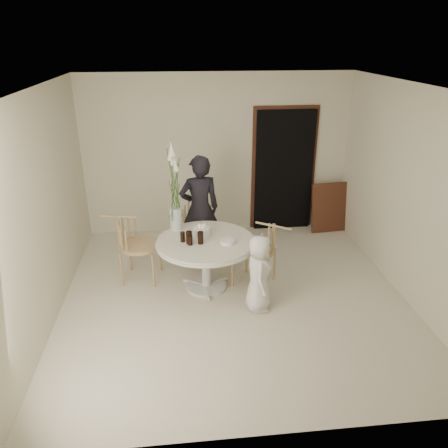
{
  "coord_description": "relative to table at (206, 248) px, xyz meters",
  "views": [
    {
      "loc": [
        -0.67,
        -4.96,
        3.23
      ],
      "look_at": [
        -0.1,
        0.3,
        0.93
      ],
      "focal_mm": 35.0,
      "sensor_mm": 36.0,
      "label": 1
    }
  ],
  "objects": [
    {
      "name": "cola_tumbler_d",
      "position": [
        -0.22,
        -0.08,
        0.2
      ],
      "size": [
        0.1,
        0.1,
        0.17
      ],
      "primitive_type": "cylinder",
      "rotation": [
        0.0,
        0.0,
        -0.28
      ],
      "color": "black",
      "rests_on": "table"
    },
    {
      "name": "chair_right",
      "position": [
        0.78,
        -0.02,
        0.0
      ],
      "size": [
        0.72,
        0.71,
        0.95
      ],
      "rotation": [
        0.0,
        0.0,
        -2.17
      ],
      "color": "tan",
      "rests_on": "ground"
    },
    {
      "name": "table",
      "position": [
        0.0,
        0.0,
        0.0
      ],
      "size": [
        1.33,
        1.33,
        0.73
      ],
      "color": "silver",
      "rests_on": "ground"
    },
    {
      "name": "flower_vase",
      "position": [
        -0.38,
        0.4,
        0.64
      ],
      "size": [
        0.17,
        0.17,
        1.26
      ],
      "rotation": [
        0.0,
        0.0,
        0.15
      ],
      "color": "silver",
      "rests_on": "table"
    },
    {
      "name": "door_trim",
      "position": [
        1.5,
        1.98,
        0.49
      ],
      "size": [
        1.12,
        0.03,
        2.22
      ],
      "primitive_type": "cube",
      "color": "#562C1D",
      "rests_on": "ground"
    },
    {
      "name": "doorway",
      "position": [
        1.5,
        1.94,
        0.43
      ],
      "size": [
        1.0,
        0.1,
        2.1
      ],
      "primitive_type": "cube",
      "color": "black",
      "rests_on": "ground"
    },
    {
      "name": "picture_frame",
      "position": [
        2.3,
        1.7,
        -0.18
      ],
      "size": [
        0.67,
        0.26,
        0.87
      ],
      "primitive_type": "cube",
      "rotation": [
        -0.17,
        0.0,
        0.1
      ],
      "color": "#562C1D",
      "rests_on": "ground"
    },
    {
      "name": "birthday_cake",
      "position": [
        -0.04,
        0.15,
        0.17
      ],
      "size": [
        0.24,
        0.24,
        0.16
      ],
      "rotation": [
        0.0,
        0.0,
        0.01
      ],
      "color": "white",
      "rests_on": "table"
    },
    {
      "name": "plate_stack",
      "position": [
        0.28,
        -0.13,
        0.14
      ],
      "size": [
        0.24,
        0.24,
        0.05
      ],
      "primitive_type": "cylinder",
      "rotation": [
        0.0,
        0.0,
        -0.31
      ],
      "color": "white",
      "rests_on": "table"
    },
    {
      "name": "room_shell",
      "position": [
        0.35,
        -0.25,
        1.0
      ],
      "size": [
        4.5,
        4.5,
        4.5
      ],
      "color": "white",
      "rests_on": "ground"
    },
    {
      "name": "boy",
      "position": [
        0.62,
        -0.57,
        -0.11
      ],
      "size": [
        0.37,
        0.53,
        1.01
      ],
      "primitive_type": "imported",
      "rotation": [
        0.0,
        0.0,
        1.47
      ],
      "color": "white",
      "rests_on": "ground"
    },
    {
      "name": "chair_far",
      "position": [
        -0.07,
        1.03,
        -0.03
      ],
      "size": [
        0.6,
        0.63,
        0.9
      ],
      "rotation": [
        0.0,
        0.0,
        0.31
      ],
      "color": "tan",
      "rests_on": "ground"
    },
    {
      "name": "cola_tumbler_b",
      "position": [
        -0.07,
        -0.1,
        0.2
      ],
      "size": [
        0.09,
        0.09,
        0.16
      ],
      "primitive_type": "cylinder",
      "rotation": [
        0.0,
        0.0,
        -0.26
      ],
      "color": "black",
      "rests_on": "table"
    },
    {
      "name": "chair_left",
      "position": [
        -1.04,
        0.38,
        0.01
      ],
      "size": [
        0.63,
        0.6,
        0.97
      ],
      "rotation": [
        0.0,
        0.0,
        1.39
      ],
      "color": "tan",
      "rests_on": "ground"
    },
    {
      "name": "cola_tumbler_a",
      "position": [
        -0.21,
        -0.13,
        0.18
      ],
      "size": [
        0.08,
        0.08,
        0.13
      ],
      "primitive_type": "cylinder",
      "rotation": [
        0.0,
        0.0,
        0.33
      ],
      "color": "black",
      "rests_on": "table"
    },
    {
      "name": "girl",
      "position": [
        -0.03,
        0.87,
        0.21
      ],
      "size": [
        0.66,
        0.49,
        1.66
      ],
      "primitive_type": "imported",
      "rotation": [
        0.0,
        0.0,
        3.31
      ],
      "color": "black",
      "rests_on": "ground"
    },
    {
      "name": "ground",
      "position": [
        0.35,
        -0.25,
        -0.62
      ],
      "size": [
        4.5,
        4.5,
        0.0
      ],
      "primitive_type": "plane",
      "color": "beige",
      "rests_on": "ground"
    },
    {
      "name": "cola_tumbler_c",
      "position": [
        -0.3,
        -0.02,
        0.18
      ],
      "size": [
        0.07,
        0.07,
        0.14
      ],
      "primitive_type": "cylinder",
      "rotation": [
        0.0,
        0.0,
        0.02
      ],
      "color": "black",
      "rests_on": "table"
    }
  ]
}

